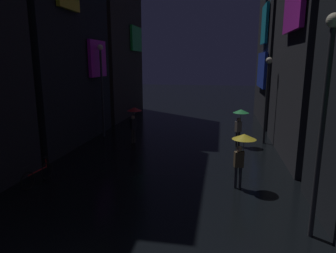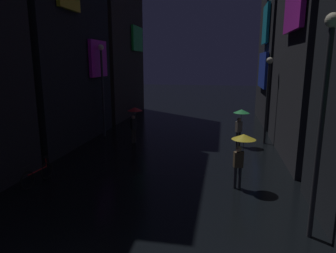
# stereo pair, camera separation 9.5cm
# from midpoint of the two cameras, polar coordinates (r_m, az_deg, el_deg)

# --- Properties ---
(building_left_far) EXTENTS (4.25, 8.37, 18.23)m
(building_left_far) POSITION_cam_midpoint_polar(r_m,az_deg,el_deg) (27.66, -11.92, 21.06)
(building_left_far) COLOR #2D2826
(building_left_far) RESTS_ON ground
(building_right_far) EXTENTS (4.25, 7.84, 13.67)m
(building_right_far) POSITION_cam_midpoint_polar(r_m,az_deg,el_deg) (25.72, 22.22, 15.99)
(building_right_far) COLOR black
(building_right_far) RESTS_ON ground
(pedestrian_midstreet_left_green) EXTENTS (0.90, 0.90, 2.12)m
(pedestrian_midstreet_left_green) POSITION_cam_midpoint_polar(r_m,az_deg,el_deg) (17.44, 13.42, 1.71)
(pedestrian_midstreet_left_green) COLOR #38332D
(pedestrian_midstreet_left_green) RESTS_ON ground
(pedestrian_near_crossing_yellow) EXTENTS (0.90, 0.90, 2.12)m
(pedestrian_near_crossing_yellow) POSITION_cam_midpoint_polar(r_m,az_deg,el_deg) (11.55, 13.76, -3.59)
(pedestrian_near_crossing_yellow) COLOR #2D2D38
(pedestrian_near_crossing_yellow) RESTS_ON ground
(pedestrian_foreground_left_red) EXTENTS (0.90, 0.90, 2.12)m
(pedestrian_foreground_left_red) POSITION_cam_midpoint_polar(r_m,az_deg,el_deg) (17.79, -6.66, 2.17)
(pedestrian_foreground_left_red) COLOR #38332D
(pedestrian_foreground_left_red) RESTS_ON ground
(bicycle_parked_at_storefront) EXTENTS (0.24, 1.82, 0.96)m
(bicycle_parked_at_storefront) POSITION_cam_midpoint_polar(r_m,az_deg,el_deg) (13.02, -23.75, -8.42)
(bicycle_parked_at_storefront) COLOR black
(bicycle_parked_at_storefront) RESTS_ON ground
(streetlamp_right_far) EXTENTS (0.36, 0.36, 5.00)m
(streetlamp_right_far) POSITION_cam_midpoint_polar(r_m,az_deg,el_deg) (18.20, 18.22, 6.63)
(streetlamp_right_far) COLOR #2D2D33
(streetlamp_right_far) RESTS_ON ground
(streetlamp_left_far) EXTENTS (0.36, 0.36, 5.80)m
(streetlamp_left_far) POSITION_cam_midpoint_polar(r_m,az_deg,el_deg) (19.40, -12.67, 8.54)
(streetlamp_left_far) COLOR #2D2D33
(streetlamp_left_far) RESTS_ON ground
(streetlamp_right_near) EXTENTS (0.36, 0.36, 5.89)m
(streetlamp_right_near) POSITION_cam_midpoint_polar(r_m,az_deg,el_deg) (8.53, 27.37, 3.49)
(streetlamp_right_near) COLOR #2D2D33
(streetlamp_right_near) RESTS_ON ground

